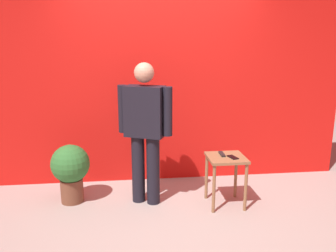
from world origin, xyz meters
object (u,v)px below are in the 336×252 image
side_table (226,166)px  potted_plant (71,169)px  standing_person (145,127)px  cell_phone (233,157)px  tv_remote (222,154)px

side_table → potted_plant: potted_plant is taller
standing_person → cell_phone: standing_person is taller
standing_person → tv_remote: bearing=-7.2°
cell_phone → tv_remote: size_ratio=0.85×
side_table → potted_plant: (-1.75, 0.28, -0.05)m
standing_person → side_table: 1.01m
standing_person → tv_remote: (0.86, -0.11, -0.32)m
side_table → tv_remote: 0.15m
side_table → cell_phone: (0.06, -0.05, 0.12)m
side_table → cell_phone: cell_phone is taller
cell_phone → potted_plant: bearing=154.2°
tv_remote → potted_plant: bearing=174.6°
cell_phone → side_table: bearing=126.6°
side_table → tv_remote: tv_remote is taller
standing_person → tv_remote: standing_person is taller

